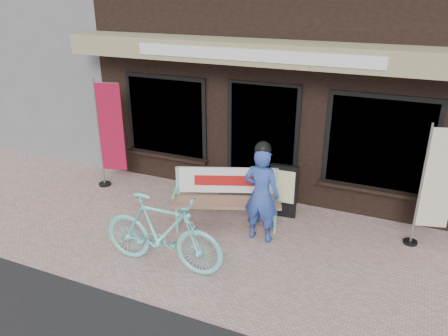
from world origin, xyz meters
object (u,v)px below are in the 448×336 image
at_px(person, 261,193).
at_px(nobori_red, 110,133).
at_px(bicycle, 162,232).
at_px(menu_stand, 283,191).
at_px(nobori_cream, 435,186).
at_px(bench, 226,193).

height_order(person, nobori_red, nobori_red).
xyz_separation_m(bicycle, menu_stand, (1.13, 2.11, -0.07)).
bearing_deg(nobori_cream, bench, 177.08).
relative_size(bench, nobori_cream, 0.93).
relative_size(nobori_red, menu_stand, 2.27).
bearing_deg(bicycle, person, -40.85).
relative_size(bench, bicycle, 0.99).
relative_size(bicycle, nobori_cream, 0.94).
bearing_deg(menu_stand, bench, -145.44).
xyz_separation_m(nobori_red, menu_stand, (3.45, 0.15, -0.63)).
height_order(nobori_red, menu_stand, nobori_red).
relative_size(person, bicycle, 0.89).
xyz_separation_m(nobori_cream, menu_stand, (-2.30, 0.01, -0.53)).
bearing_deg(nobori_red, bicycle, -54.01).
distance_m(person, nobori_cream, 2.56).
distance_m(bench, bicycle, 1.53).
xyz_separation_m(bench, bicycle, (-0.34, -1.49, -0.01)).
distance_m(person, bicycle, 1.63).
xyz_separation_m(person, nobori_red, (-3.34, 0.72, 0.31)).
bearing_deg(person, menu_stand, 84.52).
distance_m(nobori_red, nobori_cream, 5.75).
bearing_deg(nobori_cream, person, -174.66).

